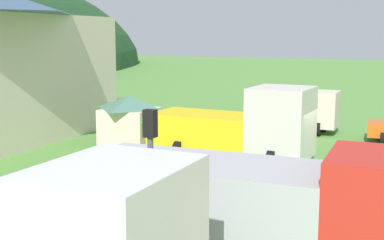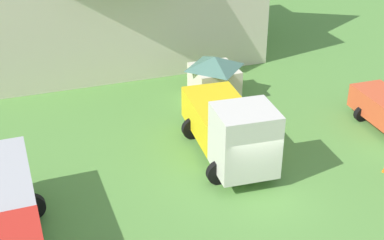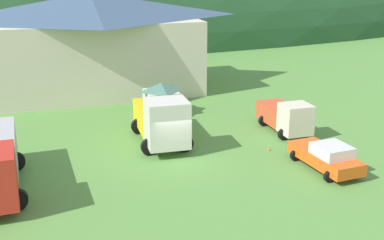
{
  "view_description": "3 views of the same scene",
  "coord_description": "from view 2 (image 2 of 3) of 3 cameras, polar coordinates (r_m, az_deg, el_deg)",
  "views": [
    {
      "loc": [
        -21.47,
        -3.96,
        5.62
      ],
      "look_at": [
        3.61,
        6.74,
        1.19
      ],
      "focal_mm": 49.82,
      "sensor_mm": 36.0,
      "label": 1
    },
    {
      "loc": [
        -9.08,
        -17.46,
        13.85
      ],
      "look_at": [
        -1.32,
        4.69,
        1.39
      ],
      "focal_mm": 51.7,
      "sensor_mm": 36.0,
      "label": 2
    },
    {
      "loc": [
        -7.94,
        -27.05,
        11.65
      ],
      "look_at": [
        1.87,
        2.42,
        1.61
      ],
      "focal_mm": 46.51,
      "sensor_mm": 36.0,
      "label": 3
    }
  ],
  "objects": [
    {
      "name": "traffic_cone_near_pickup",
      "position": [
        26.67,
        19.16,
        -5.08
      ],
      "size": [
        0.36,
        0.36,
        0.54
      ],
      "primitive_type": "cone",
      "color": "orange",
      "rests_on": "ground"
    },
    {
      "name": "flatbed_truck_yellow",
      "position": [
        25.3,
        4.06,
        -0.86
      ],
      "size": [
        3.61,
        7.06,
        3.46
      ],
      "rotation": [
        0.0,
        0.0,
        -1.63
      ],
      "color": "silver",
      "rests_on": "ground"
    },
    {
      "name": "ground_plane",
      "position": [
        24.07,
        6.73,
        -7.4
      ],
      "size": [
        200.0,
        200.0,
        0.0
      ],
      "primitive_type": "plane",
      "color": "#5B9342"
    },
    {
      "name": "crane_truck_red",
      "position": [
        20.28,
        -18.96,
        -10.61
      ],
      "size": [
        3.32,
        8.52,
        3.19
      ],
      "rotation": [
        0.0,
        0.0,
        -1.56
      ],
      "color": "red",
      "rests_on": "ground"
    },
    {
      "name": "play_shed_cream",
      "position": [
        31.43,
        2.32,
        4.45
      ],
      "size": [
        2.61,
        2.65,
        2.57
      ],
      "color": "beige",
      "rests_on": "ground"
    }
  ]
}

